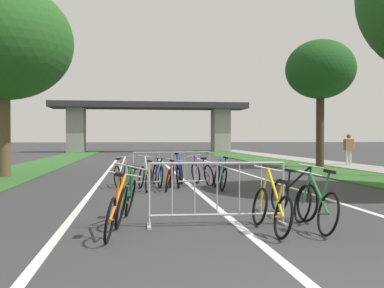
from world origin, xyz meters
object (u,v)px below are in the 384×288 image
Objects in this scene: tree_left_pine_far at (4,42)px; bicycle_green_11 at (315,206)px; bicycle_yellow_3 at (271,209)px; bicycle_black_7 at (293,197)px; tree_right_pine_near at (320,70)px; pedestrian_strolling at (349,147)px; bicycle_red_2 at (170,177)px; bicycle_silver_9 at (145,177)px; bicycle_orange_8 at (116,211)px; crowd_barrier_second at (172,170)px; bicycle_purple_4 at (202,173)px; bicycle_green_1 at (127,200)px; bicycle_blue_10 at (158,174)px; bicycle_teal_5 at (220,176)px; crowd_barrier_nearest at (217,194)px; bicycle_white_6 at (122,174)px; bicycle_blue_0 at (179,173)px.

bicycle_green_11 is at bearing -53.41° from tree_left_pine_far.
bicycle_black_7 is at bearing 54.23° from bicycle_yellow_3.
tree_right_pine_near reaches higher than bicycle_black_7.
tree_left_pine_far reaches higher than pedestrian_strolling.
bicycle_red_2 is 0.70m from bicycle_silver_9.
bicycle_orange_8 is (4.40, -10.14, -4.54)m from tree_left_pine_far.
tree_left_pine_far is at bearing 145.42° from crowd_barrier_second.
pedestrian_strolling is (8.10, 13.60, 0.64)m from bicycle_black_7.
bicycle_yellow_3 is (1.08, -5.68, 0.01)m from bicycle_red_2.
crowd_barrier_second is (5.76, -3.97, -4.39)m from tree_left_pine_far.
tree_right_pine_near is 3.72× the size of pedestrian_strolling.
bicycle_yellow_3 is at bearing -116.62° from tree_right_pine_near.
pedestrian_strolling is (8.15, 14.72, 0.63)m from bicycle_green_11.
tree_right_pine_near reaches higher than bicycle_purple_4.
bicycle_green_1 is 2.47m from bicycle_yellow_3.
bicycle_silver_9 reaches higher than bicycle_orange_8.
tree_left_pine_far is at bearing -39.54° from bicycle_blue_10.
bicycle_red_2 is 0.95× the size of bicycle_purple_4.
bicycle_blue_10 is (-1.71, 1.05, -0.01)m from bicycle_teal_5.
crowd_barrier_second is at bearing -34.58° from tree_left_pine_far.
tree_right_pine_near is 12.48m from bicycle_silver_9.
crowd_barrier_nearest is 1.38× the size of bicycle_green_11.
bicycle_silver_9 is (-1.75, -1.06, -0.00)m from bicycle_purple_4.
bicycle_white_6 is (-1.44, 0.44, -0.15)m from crowd_barrier_second.
tree_left_pine_far reaches higher than bicycle_red_2.
bicycle_yellow_3 is 0.98× the size of bicycle_purple_4.
crowd_barrier_nearest is 6.14m from bicycle_purple_4.
bicycle_blue_0 is 0.66m from bicycle_blue_10.
crowd_barrier_second is at bearing -3.38° from bicycle_white_6.
bicycle_blue_0 is 1.07× the size of bicycle_red_2.
tree_right_pine_near is 11.12m from bicycle_teal_5.
bicycle_green_1 is at bearing -63.44° from tree_left_pine_far.
bicycle_teal_5 is at bearing 71.01° from bicycle_orange_8.
pedestrian_strolling is (9.63, 8.23, 0.62)m from bicycle_blue_0.
pedestrian_strolling is (8.92, 8.11, 0.64)m from bicycle_purple_4.
bicycle_white_6 is 1.02× the size of bicycle_green_11.
tree_left_pine_far is at bearing 121.46° from bicycle_yellow_3.
crowd_barrier_second is 1.34× the size of bicycle_green_1.
bicycle_silver_9 is at bearing 101.77° from crowd_barrier_nearest.
bicycle_green_1 reaches higher than bicycle_black_7.
bicycle_white_6 is at bearing -143.03° from tree_right_pine_near.
tree_left_pine_far is at bearing 139.19° from bicycle_purple_4.
bicycle_green_11 reaches higher than bicycle_teal_5.
tree_right_pine_near reaches higher than crowd_barrier_nearest.
bicycle_orange_8 reaches higher than bicycle_red_2.
bicycle_yellow_3 is 6.83m from bicycle_blue_10.
crowd_barrier_nearest is 5.16m from bicycle_teal_5.
tree_right_pine_near reaches higher than crowd_barrier_second.
bicycle_white_6 is at bearing 105.68° from crowd_barrier_nearest.
crowd_barrier_nearest is (-7.54, -12.98, -4.18)m from tree_right_pine_near.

